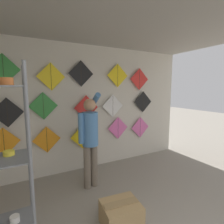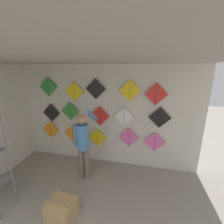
# 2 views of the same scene
# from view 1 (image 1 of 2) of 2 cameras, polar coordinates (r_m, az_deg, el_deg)

# --- Properties ---
(back_panel) EXTENTS (5.36, 0.06, 2.80)m
(back_panel) POSITION_cam_1_polar(r_m,az_deg,el_deg) (4.01, -9.34, 1.11)
(back_panel) COLOR beige
(back_panel) RESTS_ON ground
(ceiling_slab) EXTENTS (5.36, 4.27, 0.04)m
(ceiling_slab) POSITION_cam_1_polar(r_m,az_deg,el_deg) (2.56, 4.48, 29.78)
(ceiling_slab) COLOR #A8A399
(shopkeeper) EXTENTS (0.45, 0.64, 1.79)m
(shopkeeper) POSITION_cam_1_polar(r_m,az_deg,el_deg) (3.26, -7.21, -7.47)
(shopkeeper) COLOR #726656
(shopkeeper) RESTS_ON ground
(cardboard_box) EXTENTS (0.54, 0.48, 0.34)m
(cardboard_box) POSITION_cam_1_polar(r_m,az_deg,el_deg) (2.74, 2.92, -30.49)
(cardboard_box) COLOR tan
(cardboard_box) RESTS_ON ground
(kite_0) EXTENTS (0.55, 0.01, 0.55)m
(kite_0) POSITION_cam_1_polar(r_m,az_deg,el_deg) (3.83, -31.84, -8.35)
(kite_0) COLOR orange
(kite_1) EXTENTS (0.55, 0.01, 0.55)m
(kite_1) POSITION_cam_1_polar(r_m,az_deg,el_deg) (3.86, -20.52, -8.44)
(kite_1) COLOR orange
(kite_2) EXTENTS (0.55, 0.01, 0.55)m
(kite_2) POSITION_cam_1_polar(r_m,az_deg,el_deg) (4.03, -9.55, -7.98)
(kite_2) COLOR yellow
(kite_3) EXTENTS (0.55, 0.01, 0.55)m
(kite_3) POSITION_cam_1_polar(r_m,az_deg,el_deg) (4.36, 1.97, -5.24)
(kite_3) COLOR pink
(kite_4) EXTENTS (0.55, 0.01, 0.55)m
(kite_4) POSITION_cam_1_polar(r_m,az_deg,el_deg) (4.75, 9.19, -4.99)
(kite_4) COLOR pink
(kite_5) EXTENTS (0.55, 0.01, 0.55)m
(kite_5) POSITION_cam_1_polar(r_m,az_deg,el_deg) (3.72, -31.03, -0.15)
(kite_5) COLOR black
(kite_6) EXTENTS (0.55, 0.01, 0.55)m
(kite_6) POSITION_cam_1_polar(r_m,az_deg,el_deg) (3.72, -21.50, 1.84)
(kite_6) COLOR #338C38
(kite_7) EXTENTS (0.55, 0.01, 0.55)m
(kite_7) POSITION_cam_1_polar(r_m,az_deg,el_deg) (3.93, -8.40, 1.43)
(kite_7) COLOR red
(kite_8) EXTENTS (0.55, 0.01, 0.55)m
(kite_8) POSITION_cam_1_polar(r_m,az_deg,el_deg) (4.20, 0.27, 2.02)
(kite_8) COLOR white
(kite_9) EXTENTS (0.55, 0.01, 0.55)m
(kite_9) POSITION_cam_1_polar(r_m,az_deg,el_deg) (4.69, 10.07, 3.28)
(kite_9) COLOR black
(kite_10) EXTENTS (0.55, 0.01, 0.55)m
(kite_10) POSITION_cam_1_polar(r_m,az_deg,el_deg) (3.71, -31.99, 11.78)
(kite_10) COLOR #338C38
(kite_11) EXTENTS (0.55, 0.01, 0.55)m
(kite_11) POSITION_cam_1_polar(r_m,az_deg,el_deg) (3.74, -19.29, 10.84)
(kite_11) COLOR yellow
(kite_12) EXTENTS (0.55, 0.01, 0.55)m
(kite_12) POSITION_cam_1_polar(r_m,az_deg,el_deg) (3.89, -10.07, 12.25)
(kite_12) COLOR black
(kite_13) EXTENTS (0.55, 0.01, 0.55)m
(kite_13) POSITION_cam_1_polar(r_m,az_deg,el_deg) (4.25, 1.84, 11.81)
(kite_13) COLOR yellow
(kite_14) EXTENTS (0.55, 0.01, 0.55)m
(kite_14) POSITION_cam_1_polar(r_m,az_deg,el_deg) (4.60, 8.93, 10.52)
(kite_14) COLOR red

